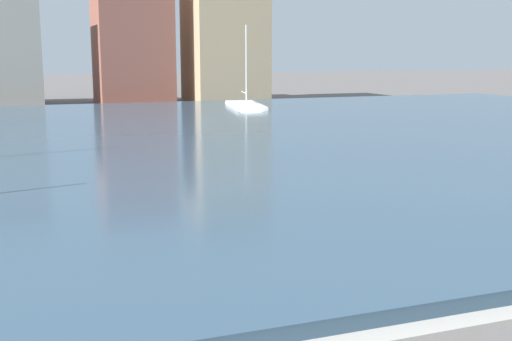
% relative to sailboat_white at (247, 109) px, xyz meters
% --- Properties ---
extents(harbor_water, '(85.53, 47.95, 0.42)m').
position_rel_sailboat_white_xyz_m(harbor_water, '(-12.85, -14.97, -0.17)').
color(harbor_water, '#334C60').
rests_on(harbor_water, ground).
extents(sailboat_white, '(3.74, 8.80, 6.86)m').
position_rel_sailboat_white_xyz_m(sailboat_white, '(0.00, 0.00, 0.00)').
color(sailboat_white, white).
rests_on(sailboat_white, ground).
extents(townhouse_narrow_midrow, '(6.92, 7.11, 12.13)m').
position_rel_sailboat_white_xyz_m(townhouse_narrow_midrow, '(-6.46, 14.05, 5.70)').
color(townhouse_narrow_midrow, '#8E5142').
rests_on(townhouse_narrow_midrow, ground).
extents(townhouse_corner_house, '(7.12, 7.45, 13.25)m').
position_rel_sailboat_white_xyz_m(townhouse_corner_house, '(2.23, 12.65, 6.26)').
color(townhouse_corner_house, tan).
rests_on(townhouse_corner_house, ground).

